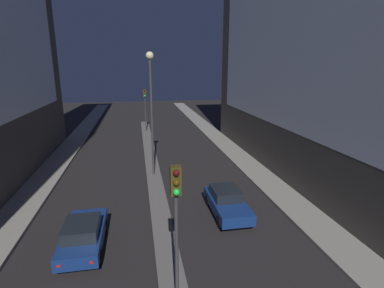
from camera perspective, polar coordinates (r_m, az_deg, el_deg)
building_right at (r=23.31m, az=25.04°, el=21.54°), size 6.01×30.40×22.64m
median_strip at (r=25.38m, az=-7.67°, el=-3.70°), size 1.07×38.23×0.14m
traffic_light_near at (r=9.23m, az=-3.04°, el=-12.38°), size 0.32×0.42×5.09m
traffic_light_mid at (r=37.03m, az=-8.94°, el=8.08°), size 0.32×0.42×5.09m
street_lamp at (r=21.35m, az=-7.83°, el=9.57°), size 0.54×0.54×8.82m
car_left_lane at (r=14.83m, az=-20.01°, el=-15.85°), size 1.72×4.16×1.44m
car_right_lane at (r=17.00m, az=6.64°, el=-10.89°), size 1.74×4.13×1.43m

